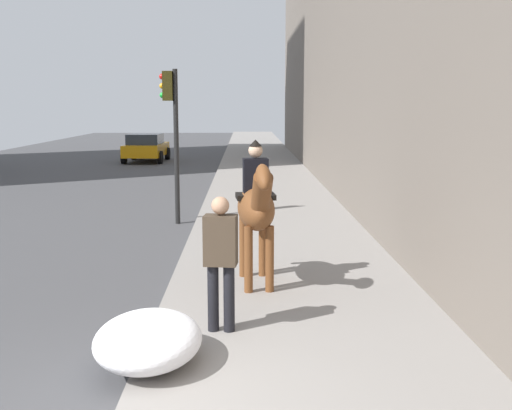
% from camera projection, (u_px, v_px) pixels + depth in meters
% --- Properties ---
extents(mounted_horse_near, '(2.15, 0.69, 2.27)m').
position_uv_depth(mounted_horse_near, '(256.00, 206.00, 9.68)').
color(mounted_horse_near, brown).
rests_on(mounted_horse_near, sidewalk_slab).
extents(pedestrian_greeting, '(0.31, 0.43, 1.70)m').
position_uv_depth(pedestrian_greeting, '(221.00, 255.00, 7.72)').
color(pedestrian_greeting, black).
rests_on(pedestrian_greeting, sidewalk_slab).
extents(car_near_lane, '(3.92, 2.12, 1.44)m').
position_uv_depth(car_near_lane, '(146.00, 147.00, 32.27)').
color(car_near_lane, orange).
rests_on(car_near_lane, ground).
extents(traffic_light_near_curb, '(0.20, 0.44, 3.76)m').
position_uv_depth(traffic_light_near_curb, '(172.00, 121.00, 15.17)').
color(traffic_light_near_curb, black).
rests_on(traffic_light_near_curb, ground).
extents(snow_pile_near, '(1.53, 1.17, 0.53)m').
position_uv_depth(snow_pile_near, '(148.00, 340.00, 6.86)').
color(snow_pile_near, white).
rests_on(snow_pile_near, sidewalk_slab).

